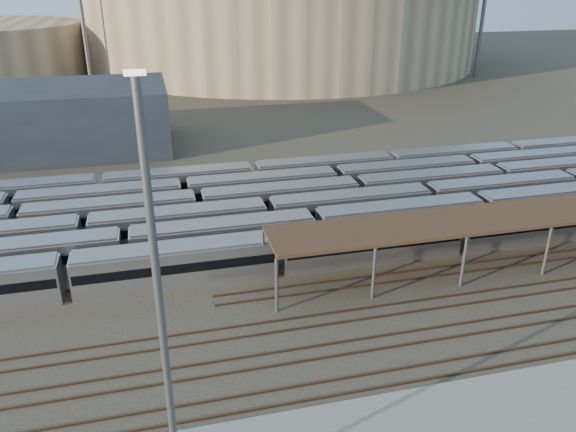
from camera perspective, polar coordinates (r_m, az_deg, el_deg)
The scene contains 7 objects.
ground at distance 48.96m, azimuth 8.49°, elevation -9.07°, with size 420.00×420.00×0.00m, color #383026.
subway_trains at distance 63.33m, azimuth 1.45°, elevation 0.91°, with size 124.72×23.90×3.60m.
inspection_shed at distance 60.85m, azimuth 26.88°, elevation 0.51°, with size 60.30×6.00×5.30m.
empty_tracks at distance 45.15m, azimuth 10.91°, elevation -12.24°, with size 170.00×9.62×0.18m.
stadium at distance 182.90m, azimuth -0.86°, elevation 20.52°, with size 124.00×124.00×32.50m.
service_building at distance 96.90m, azimuth -24.79°, elevation 8.79°, with size 42.00×20.00×10.00m, color #1E232D.
yard_light_pole at distance 25.89m, azimuth -12.64°, elevation -11.24°, with size 0.80×0.36×22.73m.
Camera 1 is at (-16.81, -37.79, 26.19)m, focal length 35.00 mm.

